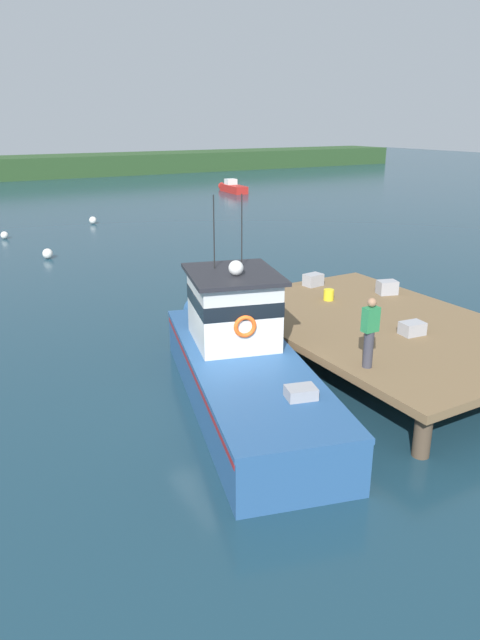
{
  "coord_description": "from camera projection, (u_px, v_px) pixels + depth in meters",
  "views": [
    {
      "loc": [
        -6.07,
        -11.06,
        6.49
      ],
      "look_at": [
        1.2,
        1.55,
        1.4
      ],
      "focal_mm": 32.23,
      "sensor_mm": 36.0,
      "label": 1
    }
  ],
  "objects": [
    {
      "name": "mooring_buoy_spare_mooring",
      "position": [
        48.0,
        254.0,
        28.27
      ],
      "size": [
        0.5,
        0.5,
        0.5
      ],
      "primitive_type": "sphere",
      "color": "silver",
      "rests_on": "ground"
    },
    {
      "name": "ground_plane",
      "position": [
        229.0,
        400.0,
        14.05
      ],
      "size": [
        200.0,
        200.0,
        0.0
      ],
      "primitive_type": "plane",
      "color": "#193847"
    },
    {
      "name": "mooring_buoy_channel_marker",
      "position": [
        93.0,
        220.0,
        37.72
      ],
      "size": [
        0.48,
        0.48,
        0.48
      ],
      "primitive_type": "sphere",
      "color": "silver",
      "rests_on": "ground"
    },
    {
      "name": "crate_single_far",
      "position": [
        387.0,
        287.0,
        18.36
      ],
      "size": [
        0.7,
        0.6,
        0.43
      ],
      "primitive_type": "cube",
      "rotation": [
        0.0,
        0.0,
        -0.3
      ],
      "color": "#9E9EA3",
      "rests_on": "dock"
    },
    {
      "name": "main_fishing_boat",
      "position": [
        240.0,
        358.0,
        13.96
      ],
      "size": [
        4.57,
        9.93,
        4.8
      ],
      "color": "#285184",
      "rests_on": "ground"
    },
    {
      "name": "bait_bucket",
      "position": [
        329.0,
        295.0,
        17.75
      ],
      "size": [
        0.32,
        0.32,
        0.34
      ],
      "primitive_type": "cylinder",
      "color": "yellow",
      "rests_on": "dock"
    },
    {
      "name": "mooring_buoy_outer",
      "position": [
        4.0,
        235.0,
        32.98
      ],
      "size": [
        0.43,
        0.43,
        0.43
      ],
      "primitive_type": "sphere",
      "color": "silver",
      "rests_on": "ground"
    },
    {
      "name": "deckhand_by_the_boat",
      "position": [
        370.0,
        331.0,
        12.71
      ],
      "size": [
        0.36,
        0.22,
        1.63
      ],
      "color": "#383842",
      "rests_on": "dock"
    },
    {
      "name": "dock",
      "position": [
        380.0,
        326.0,
        15.96
      ],
      "size": [
        6.0,
        9.0,
        1.2
      ],
      "color": "#4C3D2D",
      "rests_on": "ground"
    },
    {
      "name": "crate_stack_near_edge",
      "position": [
        412.0,
        328.0,
        14.9
      ],
      "size": [
        0.64,
        0.5,
        0.33
      ],
      "primitive_type": "cube",
      "rotation": [
        0.0,
        0.0,
        -0.11
      ],
      "color": "#9E9EA3",
      "rests_on": "dock"
    },
    {
      "name": "moored_boat_far_left",
      "position": [
        232.0,
        188.0,
        54.19
      ],
      "size": [
        1.47,
        4.75,
        1.2
      ],
      "color": "red",
      "rests_on": "ground"
    },
    {
      "name": "crate_stack_mid_dock",
      "position": [
        313.0,
        280.0,
        19.29
      ],
      "size": [
        0.65,
        0.51,
        0.4
      ],
      "primitive_type": "cube",
      "rotation": [
        0.0,
        0.0,
        0.12
      ],
      "color": "#9E9EA3",
      "rests_on": "dock"
    }
  ]
}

